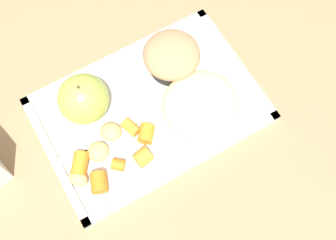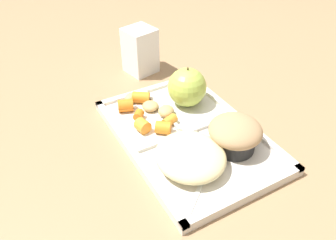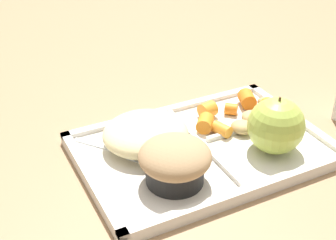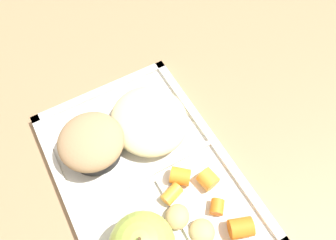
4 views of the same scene
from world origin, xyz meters
name	(u,v)px [view 4 (image 4 of 4)]	position (x,y,z in m)	size (l,w,h in m)	color
ground	(148,179)	(0.00, 0.00, 0.00)	(6.00, 6.00, 0.00)	#997551
lunch_tray	(148,178)	(0.00, 0.00, 0.01)	(0.36, 0.25, 0.02)	silver
bran_muffin	(92,143)	(0.07, 0.05, 0.04)	(0.10, 0.10, 0.06)	black
carrot_slice_center	(180,176)	(-0.03, -0.04, 0.02)	(0.02, 0.02, 0.03)	orange
carrot_slice_edge	(241,228)	(-0.13, -0.07, 0.02)	(0.03, 0.03, 0.03)	orange
carrot_slice_diagonal	(172,194)	(-0.04, -0.02, 0.02)	(0.02, 0.02, 0.03)	orange
carrot_slice_back	(208,179)	(-0.05, -0.07, 0.02)	(0.03, 0.03, 0.02)	orange
carrot_slice_tilted	(217,207)	(-0.09, -0.06, 0.02)	(0.02, 0.02, 0.02)	orange
potato_chunk_small	(177,217)	(-0.07, -0.01, 0.02)	(0.03, 0.04, 0.02)	tan
potato_chunk_wedge	(202,231)	(-0.11, -0.03, 0.02)	(0.04, 0.03, 0.02)	tan
egg_noodle_pile	(149,120)	(0.07, -0.04, 0.03)	(0.13, 0.12, 0.04)	beige
meatball_side	(145,116)	(0.09, -0.04, 0.03)	(0.03, 0.03, 0.03)	brown
meatball_front	(133,120)	(0.09, -0.02, 0.03)	(0.04, 0.04, 0.04)	brown
meatball_back	(157,119)	(0.07, -0.05, 0.03)	(0.04, 0.04, 0.04)	brown
plastic_fork	(136,114)	(0.11, -0.03, 0.01)	(0.11, 0.13, 0.00)	white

